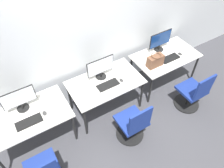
% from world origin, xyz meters
% --- Properties ---
extents(ground_plane, '(20.00, 20.00, 0.00)m').
position_xyz_m(ground_plane, '(0.00, 0.00, 0.00)').
color(ground_plane, '#3D3D42').
extents(wall_back, '(12.00, 0.05, 2.80)m').
position_xyz_m(wall_back, '(0.00, 0.86, 1.40)').
color(wall_back, silver).
rests_on(wall_back, ground_plane).
extents(desk_left, '(1.25, 0.74, 0.70)m').
position_xyz_m(desk_left, '(-1.35, 0.37, 0.64)').
color(desk_left, silver).
rests_on(desk_left, ground_plane).
extents(monitor_left, '(0.49, 0.19, 0.40)m').
position_xyz_m(monitor_left, '(-1.35, 0.54, 0.92)').
color(monitor_left, black).
rests_on(monitor_left, desk_left).
extents(keyboard_left, '(0.38, 0.16, 0.02)m').
position_xyz_m(keyboard_left, '(-1.35, 0.24, 0.71)').
color(keyboard_left, black).
rests_on(keyboard_left, desk_left).
extents(mouse_left, '(0.06, 0.09, 0.03)m').
position_xyz_m(mouse_left, '(-1.10, 0.27, 0.72)').
color(mouse_left, '#333333').
rests_on(mouse_left, desk_left).
extents(desk_center, '(1.25, 0.74, 0.70)m').
position_xyz_m(desk_center, '(0.00, 0.37, 0.64)').
color(desk_center, silver).
rests_on(desk_center, ground_plane).
extents(monitor_center, '(0.49, 0.19, 0.40)m').
position_xyz_m(monitor_center, '(0.00, 0.52, 0.92)').
color(monitor_center, black).
rests_on(monitor_center, desk_center).
extents(keyboard_center, '(0.38, 0.16, 0.02)m').
position_xyz_m(keyboard_center, '(0.00, 0.28, 0.71)').
color(keyboard_center, black).
rests_on(keyboard_center, desk_center).
extents(mouse_center, '(0.06, 0.09, 0.03)m').
position_xyz_m(mouse_center, '(0.25, 0.25, 0.72)').
color(mouse_center, '#333333').
rests_on(mouse_center, desk_center).
extents(office_chair_center, '(0.48, 0.48, 0.88)m').
position_xyz_m(office_chair_center, '(0.06, -0.41, 0.36)').
color(office_chair_center, black).
rests_on(office_chair_center, ground_plane).
extents(desk_right, '(1.25, 0.74, 0.70)m').
position_xyz_m(desk_right, '(1.35, 0.37, 0.64)').
color(desk_right, silver).
rests_on(desk_right, ground_plane).
extents(monitor_right, '(0.49, 0.19, 0.40)m').
position_xyz_m(monitor_right, '(1.35, 0.59, 0.92)').
color(monitor_right, black).
rests_on(monitor_right, desk_right).
extents(keyboard_right, '(0.38, 0.16, 0.02)m').
position_xyz_m(keyboard_right, '(1.35, 0.26, 0.71)').
color(keyboard_right, black).
rests_on(keyboard_right, desk_right).
extents(mouse_right, '(0.06, 0.09, 0.03)m').
position_xyz_m(mouse_right, '(1.60, 0.25, 0.72)').
color(mouse_right, '#333333').
rests_on(mouse_right, desk_right).
extents(office_chair_right, '(0.48, 0.48, 0.88)m').
position_xyz_m(office_chair_right, '(1.38, -0.43, 0.36)').
color(office_chair_right, black).
rests_on(office_chair_right, ground_plane).
extents(handbag, '(0.30, 0.18, 0.25)m').
position_xyz_m(handbag, '(0.97, 0.26, 0.82)').
color(handbag, brown).
rests_on(handbag, desk_right).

